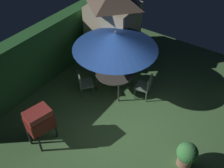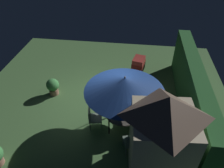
{
  "view_description": "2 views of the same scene",
  "coord_description": "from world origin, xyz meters",
  "px_view_note": "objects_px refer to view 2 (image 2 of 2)",
  "views": [
    {
      "loc": [
        -4.33,
        -2.65,
        6.05
      ],
      "look_at": [
        0.56,
        0.73,
        0.8
      ],
      "focal_mm": 40.46,
      "sensor_mm": 36.0,
      "label": 1
    },
    {
      "loc": [
        6.6,
        1.34,
        6.17
      ],
      "look_at": [
        0.22,
        0.5,
        1.18
      ],
      "focal_mm": 34.13,
      "sensor_mm": 36.0,
      "label": 2
    }
  ],
  "objects_px": {
    "patio_umbrella": "(125,84)",
    "chair_toward_hedge": "(93,117)",
    "chair_near_shed": "(131,142)",
    "bbq_grill": "(138,65)",
    "garden_shed": "(161,136)",
    "patio_table": "(123,113)",
    "chair_far_side": "(143,102)",
    "potted_plant_by_grill": "(53,86)"
  },
  "relations": [
    {
      "from": "potted_plant_by_grill",
      "to": "patio_table",
      "type": "bearing_deg",
      "value": 65.86
    },
    {
      "from": "garden_shed",
      "to": "chair_near_shed",
      "type": "distance_m",
      "value": 1.32
    },
    {
      "from": "garden_shed",
      "to": "chair_near_shed",
      "type": "xyz_separation_m",
      "value": [
        -0.43,
        -0.79,
        -0.96
      ]
    },
    {
      "from": "patio_table",
      "to": "bbq_grill",
      "type": "distance_m",
      "value": 3.03
    },
    {
      "from": "chair_far_side",
      "to": "potted_plant_by_grill",
      "type": "height_order",
      "value": "chair_far_side"
    },
    {
      "from": "chair_near_shed",
      "to": "potted_plant_by_grill",
      "type": "xyz_separation_m",
      "value": [
        -2.55,
        -3.56,
        -0.09
      ]
    },
    {
      "from": "garden_shed",
      "to": "chair_toward_hedge",
      "type": "height_order",
      "value": "garden_shed"
    },
    {
      "from": "garden_shed",
      "to": "potted_plant_by_grill",
      "type": "relative_size",
      "value": 3.72
    },
    {
      "from": "garden_shed",
      "to": "chair_near_shed",
      "type": "relative_size",
      "value": 3.24
    },
    {
      "from": "patio_umbrella",
      "to": "chair_far_side",
      "type": "distance_m",
      "value": 1.81
    },
    {
      "from": "bbq_grill",
      "to": "chair_near_shed",
      "type": "height_order",
      "value": "bbq_grill"
    },
    {
      "from": "garden_shed",
      "to": "patio_table",
      "type": "distance_m",
      "value": 2.1
    },
    {
      "from": "patio_umbrella",
      "to": "chair_near_shed",
      "type": "xyz_separation_m",
      "value": [
        1.12,
        0.36,
        -1.44
      ]
    },
    {
      "from": "bbq_grill",
      "to": "chair_far_side",
      "type": "relative_size",
      "value": 1.33
    },
    {
      "from": "bbq_grill",
      "to": "chair_toward_hedge",
      "type": "relative_size",
      "value": 1.33
    },
    {
      "from": "patio_umbrella",
      "to": "bbq_grill",
      "type": "bearing_deg",
      "value": 171.92
    },
    {
      "from": "chair_far_side",
      "to": "patio_table",
      "type": "bearing_deg",
      "value": -40.39
    },
    {
      "from": "patio_umbrella",
      "to": "patio_table",
      "type": "bearing_deg",
      "value": 135.0
    },
    {
      "from": "patio_table",
      "to": "chair_far_side",
      "type": "relative_size",
      "value": 1.46
    },
    {
      "from": "garden_shed",
      "to": "patio_umbrella",
      "type": "relative_size",
      "value": 1.08
    },
    {
      "from": "patio_table",
      "to": "potted_plant_by_grill",
      "type": "height_order",
      "value": "potted_plant_by_grill"
    },
    {
      "from": "potted_plant_by_grill",
      "to": "garden_shed",
      "type": "bearing_deg",
      "value": 55.51
    },
    {
      "from": "bbq_grill",
      "to": "chair_near_shed",
      "type": "distance_m",
      "value": 4.13
    },
    {
      "from": "patio_umbrella",
      "to": "chair_far_side",
      "type": "bearing_deg",
      "value": 139.61
    },
    {
      "from": "patio_umbrella",
      "to": "potted_plant_by_grill",
      "type": "distance_m",
      "value": 3.82
    },
    {
      "from": "patio_umbrella",
      "to": "chair_far_side",
      "type": "relative_size",
      "value": 2.99
    },
    {
      "from": "patio_umbrella",
      "to": "chair_toward_hedge",
      "type": "distance_m",
      "value": 1.81
    },
    {
      "from": "chair_near_shed",
      "to": "potted_plant_by_grill",
      "type": "bearing_deg",
      "value": -125.64
    },
    {
      "from": "potted_plant_by_grill",
      "to": "bbq_grill",
      "type": "bearing_deg",
      "value": 113.34
    },
    {
      "from": "patio_umbrella",
      "to": "chair_near_shed",
      "type": "distance_m",
      "value": 1.86
    },
    {
      "from": "patio_umbrella",
      "to": "chair_toward_hedge",
      "type": "bearing_deg",
      "value": -79.27
    },
    {
      "from": "patio_table",
      "to": "bbq_grill",
      "type": "relative_size",
      "value": 1.1
    },
    {
      "from": "bbq_grill",
      "to": "chair_toward_hedge",
      "type": "bearing_deg",
      "value": -25.18
    },
    {
      "from": "garden_shed",
      "to": "patio_table",
      "type": "height_order",
      "value": "garden_shed"
    },
    {
      "from": "patio_umbrella",
      "to": "potted_plant_by_grill",
      "type": "height_order",
      "value": "patio_umbrella"
    },
    {
      "from": "patio_umbrella",
      "to": "chair_toward_hedge",
      "type": "height_order",
      "value": "patio_umbrella"
    },
    {
      "from": "patio_table",
      "to": "chair_far_side",
      "type": "distance_m",
      "value": 1.11
    },
    {
      "from": "garden_shed",
      "to": "bbq_grill",
      "type": "xyz_separation_m",
      "value": [
        -4.55,
        -0.73,
        -0.64
      ]
    },
    {
      "from": "patio_table",
      "to": "patio_umbrella",
      "type": "relative_size",
      "value": 0.49
    },
    {
      "from": "chair_near_shed",
      "to": "chair_toward_hedge",
      "type": "distance_m",
      "value": 1.71
    },
    {
      "from": "patio_table",
      "to": "chair_near_shed",
      "type": "height_order",
      "value": "chair_near_shed"
    },
    {
      "from": "chair_near_shed",
      "to": "chair_toward_hedge",
      "type": "bearing_deg",
      "value": -122.41
    }
  ]
}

